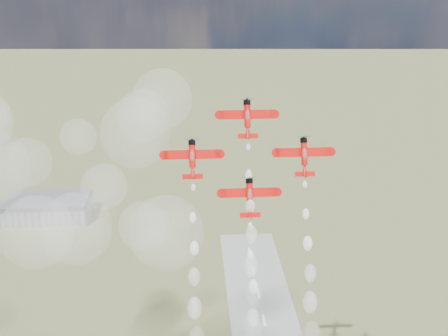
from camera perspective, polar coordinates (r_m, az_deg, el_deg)
The scene contains 7 objects.
hangar at distance 342.58m, azimuth -18.58°, elevation -4.12°, with size 50.00×28.00×13.00m.
plane_lead at distance 128.94m, azimuth 2.57°, elevation 5.46°, with size 13.74×6.69×9.20m.
plane_left at distance 127.05m, azimuth -3.48°, elevation 1.07°, with size 13.74×6.69×9.20m.
plane_right at distance 129.92m, azimuth 8.73°, elevation 1.31°, with size 13.74×6.69×9.20m.
plane_slot at distance 127.30m, azimuth 2.82°, elevation -3.11°, with size 13.74×6.69×9.20m.
smoke_trail_lead at distance 130.04m, azimuth 3.26°, elevation -15.63°, with size 5.56×24.69×48.73m.
drifted_smoke_cloud at distance 155.23m, azimuth -16.02°, elevation -0.59°, with size 73.96×39.64×55.10m.
Camera 1 is at (-29.51, -119.81, 145.39)m, focal length 42.00 mm.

